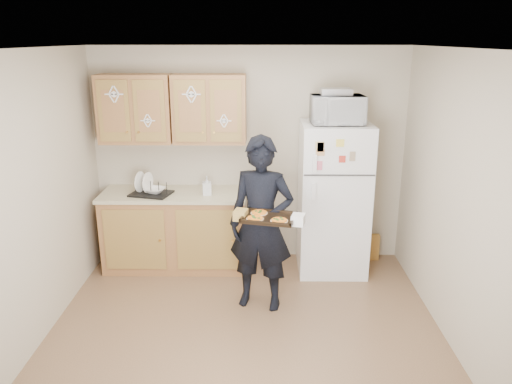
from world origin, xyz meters
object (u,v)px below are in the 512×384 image
refrigerator (333,199)px  dish_rack (151,187)px  person (261,224)px  microwave (337,110)px  baking_tray (269,218)px

refrigerator → dish_rack: refrigerator is taller
person → microwave: size_ratio=3.15×
person → dish_rack: bearing=159.9°
person → baking_tray: (0.07, -0.29, 0.17)m
person → baking_tray: 0.35m
refrigerator → person: size_ratio=0.99×
person → baking_tray: bearing=-63.3°
microwave → dish_rack: 2.21m
dish_rack → person: bearing=-33.5°
refrigerator → dish_rack: size_ratio=3.98×
refrigerator → baking_tray: size_ratio=3.63×
refrigerator → microwave: bearing=-100.5°
person → microwave: microwave is taller
microwave → person: bearing=-138.6°
baking_tray → refrigerator: bearing=70.2°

